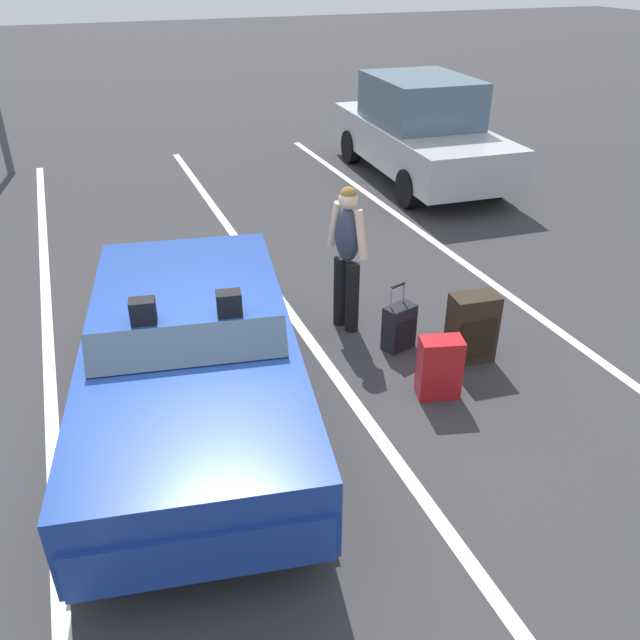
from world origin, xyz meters
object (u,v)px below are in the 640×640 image
at_px(convertible_car, 193,378).
at_px(suitcase_small_carryon, 399,327).
at_px(suitcase_large_black, 472,328).
at_px(suitcase_medium_bright, 439,368).
at_px(parked_sedan_near, 420,131).
at_px(traveler_person, 347,252).

distance_m(convertible_car, suitcase_small_carryon, 2.43).
xyz_separation_m(convertible_car, suitcase_large_black, (-0.17, 2.91, -0.22)).
height_order(suitcase_medium_bright, parked_sedan_near, parked_sedan_near).
height_order(suitcase_large_black, suitcase_medium_bright, suitcase_large_black).
bearing_deg(suitcase_small_carryon, traveler_person, -168.47).
height_order(suitcase_small_carryon, traveler_person, traveler_person).
bearing_deg(suitcase_large_black, convertible_car, -80.30).
bearing_deg(traveler_person, parked_sedan_near, -146.07).
height_order(suitcase_large_black, suitcase_small_carryon, suitcase_large_black).
bearing_deg(traveler_person, convertible_car, 13.19).
bearing_deg(suitcase_large_black, parked_sedan_near, 162.64).
xyz_separation_m(suitcase_small_carryon, parked_sedan_near, (-5.29, 3.11, 0.64)).
xyz_separation_m(convertible_car, suitcase_medium_bright, (0.27, 2.27, -0.28)).
relative_size(suitcase_large_black, parked_sedan_near, 0.16).
relative_size(suitcase_large_black, traveler_person, 0.45).
relative_size(convertible_car, suitcase_small_carryon, 5.94).
bearing_deg(suitcase_large_black, traveler_person, -132.66).
distance_m(traveler_person, parked_sedan_near, 5.82).
distance_m(convertible_car, parked_sedan_near, 8.05).
bearing_deg(convertible_car, traveler_person, 132.66).
xyz_separation_m(suitcase_medium_bright, parked_sedan_near, (-6.20, 3.16, 0.58)).
distance_m(suitcase_medium_bright, traveler_person, 1.68).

